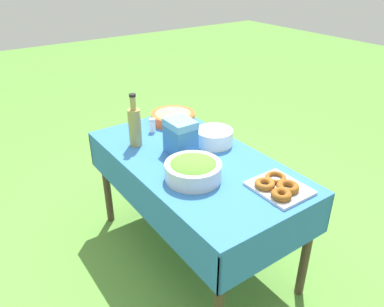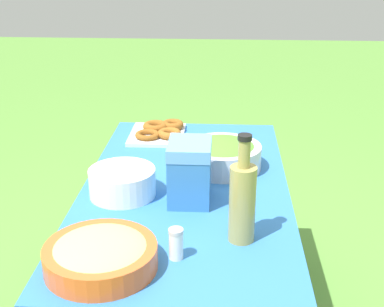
% 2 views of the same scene
% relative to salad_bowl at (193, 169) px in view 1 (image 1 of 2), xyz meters
% --- Properties ---
extents(ground_plane, '(14.00, 14.00, 0.00)m').
position_rel_salad_bowl_xyz_m(ground_plane, '(-0.18, 0.13, -0.77)').
color(ground_plane, '#568C38').
extents(picnic_table, '(1.39, 0.74, 0.71)m').
position_rel_salad_bowl_xyz_m(picnic_table, '(-0.18, 0.13, -0.16)').
color(picnic_table, '#2D6BB2').
rests_on(picnic_table, ground_plane).
extents(salad_bowl, '(0.30, 0.30, 0.11)m').
position_rel_salad_bowl_xyz_m(salad_bowl, '(0.00, 0.00, 0.00)').
color(salad_bowl, silver).
rests_on(salad_bowl, picnic_table).
extents(pasta_bowl, '(0.31, 0.31, 0.09)m').
position_rel_salad_bowl_xyz_m(pasta_bowl, '(-0.70, 0.32, -0.02)').
color(pasta_bowl, '#E05B28').
rests_on(pasta_bowl, picnic_table).
extents(donut_platter, '(0.28, 0.25, 0.05)m').
position_rel_salad_bowl_xyz_m(donut_platter, '(0.34, 0.28, -0.04)').
color(donut_platter, silver).
rests_on(donut_platter, picnic_table).
extents(plate_stack, '(0.23, 0.23, 0.10)m').
position_rel_salad_bowl_xyz_m(plate_stack, '(-0.26, 0.34, -0.01)').
color(plate_stack, white).
rests_on(plate_stack, picnic_table).
extents(olive_oil_bottle, '(0.08, 0.08, 0.33)m').
position_rel_salad_bowl_xyz_m(olive_oil_bottle, '(-0.53, -0.06, 0.07)').
color(olive_oil_bottle, '#998E4C').
rests_on(olive_oil_bottle, picnic_table).
extents(cooler_box, '(0.18, 0.14, 0.21)m').
position_rel_salad_bowl_xyz_m(cooler_box, '(-0.28, 0.11, 0.05)').
color(cooler_box, '#3372B7').
rests_on(cooler_box, picnic_table).
extents(salt_shaker, '(0.04, 0.04, 0.09)m').
position_rel_salad_bowl_xyz_m(salt_shaker, '(-0.64, 0.12, -0.01)').
color(salt_shaker, white).
rests_on(salt_shaker, picnic_table).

